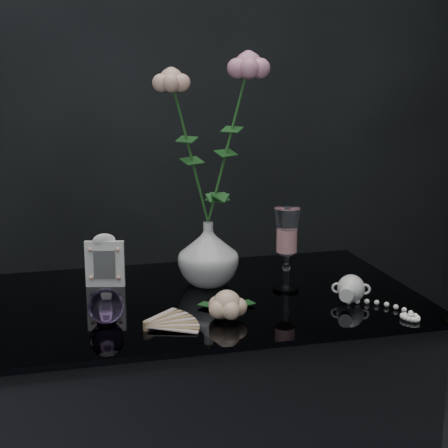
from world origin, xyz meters
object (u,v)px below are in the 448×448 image
object	(u,v)px
vase	(208,254)
pearl_jar	(351,287)
loose_rose	(227,305)
paperweight	(106,306)
picture_frame	(105,260)
wine_glass	(287,250)

from	to	relation	value
vase	pearl_jar	size ratio (longest dim) A/B	0.69
loose_rose	pearl_jar	world-z (taller)	pearl_jar
paperweight	picture_frame	bearing A→B (deg)	85.48
wine_glass	pearl_jar	distance (m)	0.17
vase	loose_rose	world-z (taller)	vase
paperweight	loose_rose	xyz separation A→B (m)	(0.24, -0.04, -0.01)
loose_rose	paperweight	bearing A→B (deg)	-177.16
vase	wine_glass	distance (m)	0.19
wine_glass	pearl_jar	xyz separation A→B (m)	(0.11, -0.11, -0.06)
paperweight	pearl_jar	bearing A→B (deg)	0.06
loose_rose	pearl_jar	distance (m)	0.29
wine_glass	paperweight	size ratio (longest dim) A/B	2.69
vase	picture_frame	bearing A→B (deg)	169.33
picture_frame	paperweight	bearing A→B (deg)	-80.90
wine_glass	paperweight	world-z (taller)	wine_glass
wine_glass	loose_rose	distance (m)	0.24
wine_glass	pearl_jar	world-z (taller)	wine_glass
picture_frame	paperweight	world-z (taller)	picture_frame
vase	picture_frame	xyz separation A→B (m)	(-0.24, 0.04, -0.01)
paperweight	loose_rose	size ratio (longest dim) A/B	0.40
vase	loose_rose	bearing A→B (deg)	-93.87
wine_glass	picture_frame	xyz separation A→B (m)	(-0.40, 0.13, -0.03)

